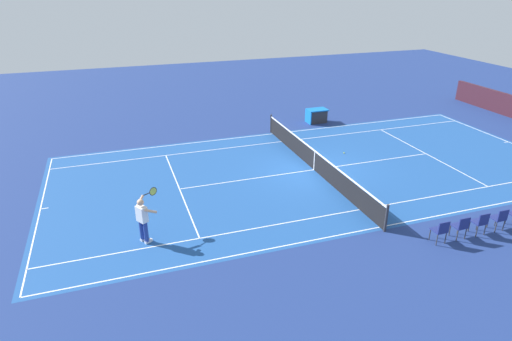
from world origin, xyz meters
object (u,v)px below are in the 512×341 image
Objects in this scene: spectator_chair_2 at (481,222)px; equipment_cart_tarped at (316,116)px; tennis_player_near at (143,218)px; tennis_ball at (344,153)px; spectator_chair_1 at (499,218)px; spectator_chair_3 at (461,226)px; spectator_chair_4 at (441,230)px; tennis_net at (315,160)px.

equipment_cart_tarped is (-0.37, -13.74, -0.08)m from spectator_chair_2.
tennis_ball is (-10.59, -5.09, -0.90)m from tennis_player_near.
spectator_chair_1 is 1.70m from spectator_chair_3.
spectator_chair_3 is (0.23, 8.44, 0.49)m from tennis_ball.
spectator_chair_1 is 2.55m from spectator_chair_4.
spectator_chair_2 is at bearing 180.00° from spectator_chair_3.
spectator_chair_4 is 0.70× the size of equipment_cart_tarped.
spectator_chair_2 and spectator_chair_4 have the same top height.
tennis_ball is 8.52m from spectator_chair_4.
tennis_player_near is at bearing -17.92° from spectator_chair_3.
spectator_chair_3 is 1.00× the size of spectator_chair_4.
spectator_chair_3 is (1.70, 0.00, 0.00)m from spectator_chair_1.
spectator_chair_1 is at bearing 180.00° from spectator_chair_3.
equipment_cart_tarped is at bearing -100.57° from tennis_ball.
tennis_player_near is at bearing 41.88° from equipment_cart_tarped.
tennis_ball is 0.08× the size of spectator_chair_3.
tennis_net is at bearing -66.81° from spectator_chair_2.
spectator_chair_4 is at bearing 82.74° from tennis_ball.
tennis_player_near is 10.90m from spectator_chair_3.
tennis_player_near is 1.36× the size of equipment_cart_tarped.
tennis_player_near is 11.78m from tennis_ball.
spectator_chair_3 is (-2.17, 7.04, 0.03)m from tennis_net.
spectator_chair_3 reaches higher than tennis_ball.
tennis_player_near is at bearing -15.53° from spectator_chair_1.
tennis_net is 7.50m from equipment_cart_tarped.
spectator_chair_3 is 0.85m from spectator_chair_4.
spectator_chair_2 is (-3.02, 7.04, 0.03)m from tennis_net.
spectator_chair_1 is at bearing 180.00° from spectator_chair_4.
tennis_ball is at bearing -80.10° from spectator_chair_1.
tennis_player_near reaches higher than spectator_chair_3.
tennis_net reaches higher than spectator_chair_2.
spectator_chair_4 is at bearing 81.46° from equipment_cart_tarped.
tennis_ball is at bearing 79.43° from equipment_cart_tarped.
spectator_chair_4 is at bearing 0.00° from spectator_chair_1.
tennis_net is 6.89× the size of tennis_player_near.
tennis_net is 177.27× the size of tennis_ball.
tennis_net reaches higher than tennis_ball.
equipment_cart_tarped is (-0.99, -5.30, 0.40)m from tennis_ball.
spectator_chair_4 is at bearing 0.00° from spectator_chair_2.
tennis_net is at bearing 30.33° from tennis_ball.
tennis_player_near is 12.53m from spectator_chair_1.
equipment_cart_tarped is (-1.21, -13.74, -0.08)m from spectator_chair_3.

